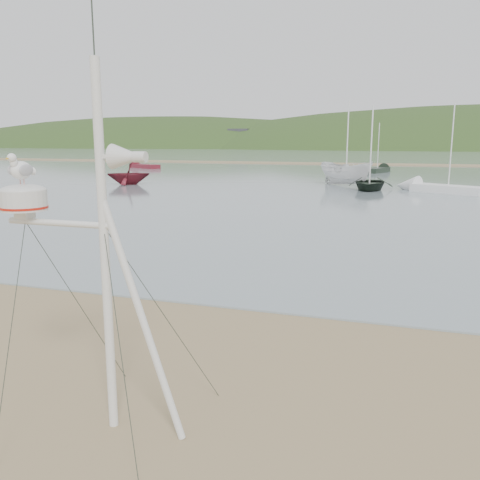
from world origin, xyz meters
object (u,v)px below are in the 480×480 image
(boat_dark, at_px, (371,159))
(boat_white, at_px, (347,153))
(mast_rig, at_px, (102,328))
(sailboat_dark_mid, at_px, (382,169))
(dinghy_red_far, at_px, (138,166))
(boat_red, at_px, (128,164))
(sailboat_white_near, at_px, (426,187))

(boat_dark, height_order, boat_white, boat_white)
(mast_rig, bearing_deg, sailboat_dark_mid, 89.23)
(boat_white, relative_size, dinghy_red_far, 0.84)
(boat_red, height_order, boat_white, boat_white)
(mast_rig, height_order, boat_dark, mast_rig)
(sailboat_white_near, relative_size, dinghy_red_far, 1.05)
(boat_dark, distance_m, sailboat_white_near, 4.25)
(sailboat_dark_mid, bearing_deg, mast_rig, -90.77)
(mast_rig, relative_size, boat_white, 1.07)
(mast_rig, relative_size, sailboat_white_near, 0.85)
(boat_red, bearing_deg, boat_white, 78.79)
(sailboat_dark_mid, bearing_deg, boat_red, -128.43)
(sailboat_white_near, bearing_deg, dinghy_red_far, 148.85)
(mast_rig, height_order, dinghy_red_far, mast_rig)
(boat_red, relative_size, sailboat_dark_mid, 0.56)
(boat_red, bearing_deg, sailboat_dark_mid, 115.92)
(boat_white, height_order, sailboat_dark_mid, sailboat_dark_mid)
(boat_dark, xyz_separation_m, dinghy_red_far, (-29.89, 20.66, -1.93))
(sailboat_white_near, bearing_deg, boat_red, -175.67)
(boat_white, bearing_deg, boat_dark, -109.16)
(boat_white, distance_m, dinghy_red_far, 33.19)
(boat_red, xyz_separation_m, dinghy_red_far, (-11.47, 22.03, -1.37))
(boat_white, relative_size, sailboat_dark_mid, 0.86)
(mast_rig, xyz_separation_m, sailboat_white_near, (4.69, 32.25, -0.99))
(dinghy_red_far, relative_size, sailboat_dark_mid, 1.03)
(sailboat_dark_mid, bearing_deg, sailboat_white_near, -79.43)
(boat_dark, height_order, boat_red, boat_dark)
(sailboat_white_near, height_order, dinghy_red_far, sailboat_white_near)
(mast_rig, xyz_separation_m, dinghy_red_far, (-28.98, 52.60, -1.00))
(mast_rig, relative_size, sailboat_dark_mid, 0.92)
(mast_rig, relative_size, dinghy_red_far, 0.89)
(boat_red, bearing_deg, sailboat_white_near, 68.68)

